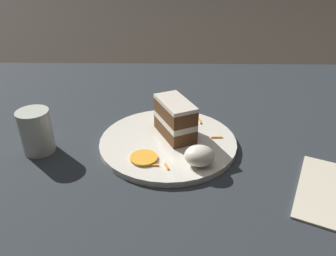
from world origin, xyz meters
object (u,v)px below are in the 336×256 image
at_px(plate, 168,142).
at_px(cream_dollop, 199,156).
at_px(cake_slice, 175,118).
at_px(orange_garnish, 144,158).
at_px(drinking_glass, 37,134).

xyz_separation_m(plate, cream_dollop, (0.06, -0.09, 0.02)).
bearing_deg(cake_slice, orange_garnish, 32.58).
height_order(plate, cake_slice, cake_slice).
height_order(cream_dollop, orange_garnish, cream_dollop).
relative_size(cream_dollop, orange_garnish, 1.06).
distance_m(cream_dollop, drinking_glass, 0.33).
xyz_separation_m(cream_dollop, orange_garnish, (-0.10, 0.01, -0.02)).
bearing_deg(orange_garnish, drinking_glass, 168.26).
bearing_deg(orange_garnish, cake_slice, 57.60).
distance_m(cream_dollop, orange_garnish, 0.11).
height_order(plate, drinking_glass, drinking_glass).
distance_m(orange_garnish, drinking_glass, 0.22).
bearing_deg(plate, cake_slice, 55.30).
bearing_deg(cream_dollop, plate, 124.44).
xyz_separation_m(plate, orange_garnish, (-0.05, -0.07, 0.01)).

